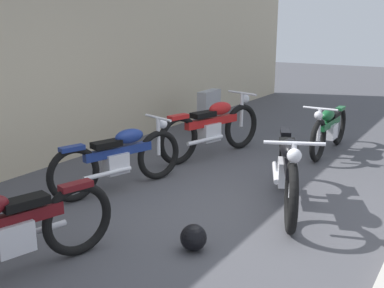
{
  "coord_description": "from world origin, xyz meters",
  "views": [
    {
      "loc": [
        -4.62,
        -2.07,
        2.16
      ],
      "look_at": [
        0.54,
        1.17,
        0.55
      ],
      "focal_mm": 43.23,
      "sensor_mm": 36.0,
      "label": 1
    }
  ],
  "objects_px": {
    "stone_marker": "(209,111)",
    "motorcycle_blue": "(120,158)",
    "motorcycle_maroon": "(5,233)",
    "helmet": "(193,238)",
    "motorcycle_red": "(213,127)",
    "motorcycle_green": "(329,128)",
    "motorcycle_black": "(287,169)"
  },
  "relations": [
    {
      "from": "motorcycle_red",
      "to": "motorcycle_black",
      "type": "xyz_separation_m",
      "value": [
        -1.46,
        -1.85,
        -0.0
      ]
    },
    {
      "from": "stone_marker",
      "to": "motorcycle_green",
      "type": "height_order",
      "value": "motorcycle_green"
    },
    {
      "from": "helmet",
      "to": "motorcycle_red",
      "type": "bearing_deg",
      "value": 26.52
    },
    {
      "from": "motorcycle_blue",
      "to": "motorcycle_green",
      "type": "xyz_separation_m",
      "value": [
        3.26,
        -1.81,
        -0.01
      ]
    },
    {
      "from": "motorcycle_red",
      "to": "motorcycle_black",
      "type": "distance_m",
      "value": 2.35
    },
    {
      "from": "motorcycle_maroon",
      "to": "motorcycle_black",
      "type": "distance_m",
      "value": 3.17
    },
    {
      "from": "motorcycle_blue",
      "to": "motorcycle_maroon",
      "type": "relative_size",
      "value": 0.98
    },
    {
      "from": "motorcycle_maroon",
      "to": "motorcycle_blue",
      "type": "bearing_deg",
      "value": -148.44
    },
    {
      "from": "motorcycle_maroon",
      "to": "stone_marker",
      "type": "bearing_deg",
      "value": -151.61
    },
    {
      "from": "motorcycle_blue",
      "to": "motorcycle_black",
      "type": "relative_size",
      "value": 0.95
    },
    {
      "from": "stone_marker",
      "to": "motorcycle_blue",
      "type": "xyz_separation_m",
      "value": [
        -3.56,
        -0.71,
        0.02
      ]
    },
    {
      "from": "helmet",
      "to": "motorcycle_red",
      "type": "height_order",
      "value": "motorcycle_red"
    },
    {
      "from": "motorcycle_blue",
      "to": "motorcycle_maroon",
      "type": "distance_m",
      "value": 2.34
    },
    {
      "from": "stone_marker",
      "to": "helmet",
      "type": "bearing_deg",
      "value": -151.58
    },
    {
      "from": "motorcycle_black",
      "to": "motorcycle_maroon",
      "type": "bearing_deg",
      "value": -50.78
    },
    {
      "from": "motorcycle_maroon",
      "to": "motorcycle_red",
      "type": "xyz_separation_m",
      "value": [
        4.29,
        0.43,
        0.04
      ]
    },
    {
      "from": "stone_marker",
      "to": "motorcycle_black",
      "type": "xyz_separation_m",
      "value": [
        -2.97,
        -2.79,
        0.06
      ]
    },
    {
      "from": "stone_marker",
      "to": "helmet",
      "type": "relative_size",
      "value": 3.16
    },
    {
      "from": "stone_marker",
      "to": "helmet",
      "type": "height_order",
      "value": "stone_marker"
    },
    {
      "from": "helmet",
      "to": "motorcycle_maroon",
      "type": "bearing_deg",
      "value": 140.73
    },
    {
      "from": "helmet",
      "to": "motorcycle_blue",
      "type": "height_order",
      "value": "motorcycle_blue"
    },
    {
      "from": "motorcycle_black",
      "to": "motorcycle_green",
      "type": "bearing_deg",
      "value": 161.68
    },
    {
      "from": "motorcycle_maroon",
      "to": "helmet",
      "type": "bearing_deg",
      "value": 155.82
    },
    {
      "from": "motorcycle_maroon",
      "to": "motorcycle_green",
      "type": "relative_size",
      "value": 1.03
    },
    {
      "from": "helmet",
      "to": "motorcycle_black",
      "type": "bearing_deg",
      "value": -13.2
    },
    {
      "from": "stone_marker",
      "to": "motorcycle_black",
      "type": "distance_m",
      "value": 4.08
    },
    {
      "from": "motorcycle_maroon",
      "to": "motorcycle_green",
      "type": "bearing_deg",
      "value": -176.75
    },
    {
      "from": "motorcycle_green",
      "to": "stone_marker",
      "type": "bearing_deg",
      "value": -97.21
    },
    {
      "from": "stone_marker",
      "to": "motorcycle_blue",
      "type": "height_order",
      "value": "motorcycle_blue"
    },
    {
      "from": "motorcycle_blue",
      "to": "motorcycle_green",
      "type": "distance_m",
      "value": 3.73
    },
    {
      "from": "stone_marker",
      "to": "motorcycle_blue",
      "type": "distance_m",
      "value": 3.63
    },
    {
      "from": "motorcycle_blue",
      "to": "motorcycle_red",
      "type": "bearing_deg",
      "value": 10.18
    }
  ]
}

